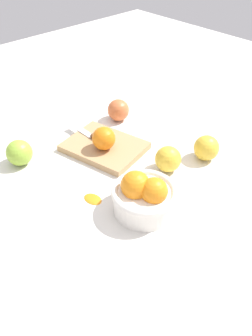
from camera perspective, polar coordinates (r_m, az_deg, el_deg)
name	(u,v)px	position (r m, az deg, el deg)	size (l,w,h in m)	color
ground_plane	(133,175)	(0.97, 1.21, -1.08)	(2.40, 2.40, 0.00)	silver
bowl	(144,196)	(0.84, 2.95, -4.51)	(0.16, 0.16, 0.11)	white
cutting_board	(105,147)	(1.06, -3.50, 3.46)	(0.23, 0.17, 0.02)	tan
orange_on_board	(104,138)	(1.02, -3.62, 4.80)	(0.07, 0.07, 0.07)	orange
knife	(90,135)	(1.10, -5.89, 5.40)	(0.16, 0.02, 0.01)	silver
apple_front_right	(118,110)	(1.20, -1.25, 9.35)	(0.07, 0.07, 0.07)	#CC6638
apple_front_left	(168,159)	(0.98, 6.83, 1.46)	(0.07, 0.07, 0.07)	gold
apple_front_left_2	(206,148)	(1.04, 12.89, 3.20)	(0.07, 0.07, 0.07)	gold
apple_back_right	(19,153)	(1.04, -16.89, 2.39)	(0.07, 0.07, 0.07)	#8EB738
citrus_peel	(92,197)	(0.90, -5.55, -4.77)	(0.05, 0.04, 0.01)	orange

